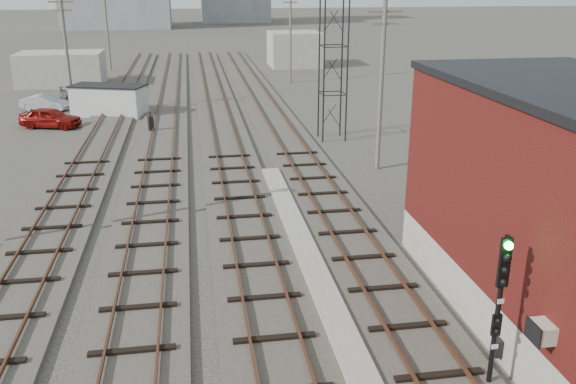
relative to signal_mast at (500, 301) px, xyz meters
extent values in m
plane|color=#282621|center=(-3.70, 51.02, -2.56)|extent=(320.00, 320.00, 0.00)
cube|color=#332D28|center=(-1.20, 30.02, -2.46)|extent=(3.20, 90.00, 0.20)
cube|color=#4C2816|center=(-1.92, 30.02, -2.23)|extent=(0.07, 90.00, 0.12)
cube|color=#4C2816|center=(-0.48, 30.02, -2.23)|extent=(0.07, 90.00, 0.12)
cube|color=#332D28|center=(-5.20, 30.02, -2.46)|extent=(3.20, 90.00, 0.20)
cube|color=#4C2816|center=(-5.92, 30.02, -2.23)|extent=(0.07, 90.00, 0.12)
cube|color=#4C2816|center=(-4.48, 30.02, -2.23)|extent=(0.07, 90.00, 0.12)
cube|color=#332D28|center=(-9.20, 30.02, -2.46)|extent=(3.20, 90.00, 0.20)
cube|color=#4C2816|center=(-9.92, 30.02, -2.23)|extent=(0.07, 90.00, 0.12)
cube|color=#4C2816|center=(-8.48, 30.02, -2.23)|extent=(0.07, 90.00, 0.12)
cube|color=#332D28|center=(-13.20, 30.02, -2.46)|extent=(3.20, 90.00, 0.20)
cube|color=#4C2816|center=(-13.92, 30.02, -2.23)|extent=(0.07, 90.00, 0.12)
cube|color=#4C2816|center=(-12.48, 30.02, -2.23)|extent=(0.07, 90.00, 0.12)
cube|color=gray|center=(-3.20, 5.02, -2.43)|extent=(0.90, 28.00, 0.26)
cube|color=gray|center=(3.80, 3.02, -1.81)|extent=(6.00, 12.00, 1.50)
cube|color=beige|center=(0.58, -0.98, -0.31)|extent=(0.45, 0.62, 0.45)
cube|color=black|center=(0.70, 1.02, -2.06)|extent=(0.20, 0.35, 0.50)
cylinder|color=black|center=(1.05, 25.27, 4.94)|extent=(0.10, 0.10, 15.00)
cylinder|color=black|center=(2.55, 25.27, 4.94)|extent=(0.10, 0.10, 15.00)
cylinder|color=black|center=(1.05, 26.77, 4.94)|extent=(0.10, 0.10, 15.00)
cylinder|color=black|center=(2.55, 26.77, 4.94)|extent=(0.10, 0.10, 15.00)
cylinder|color=#595147|center=(-16.20, 36.02, 1.94)|extent=(0.24, 0.24, 9.00)
cube|color=#595147|center=(-16.20, 36.02, 5.84)|extent=(1.80, 0.12, 0.12)
cube|color=#595147|center=(-16.20, 36.02, 5.24)|extent=(1.40, 0.12, 0.12)
cylinder|color=#595147|center=(-16.20, 61.02, 1.94)|extent=(0.24, 0.24, 9.00)
cylinder|color=#595147|center=(2.80, 19.02, 1.94)|extent=(0.24, 0.24, 9.00)
cube|color=#595147|center=(2.80, 19.02, 5.84)|extent=(1.80, 0.12, 0.12)
cube|color=#595147|center=(2.80, 19.02, 5.24)|extent=(1.40, 0.12, 0.12)
cylinder|color=#595147|center=(2.80, 49.02, 1.94)|extent=(0.24, 0.24, 9.00)
cube|color=#595147|center=(2.80, 49.02, 5.24)|extent=(1.40, 0.12, 0.12)
cube|color=gray|center=(-19.70, 51.02, -0.96)|extent=(8.00, 5.00, 3.20)
cube|color=gray|center=(5.30, 61.02, -0.56)|extent=(6.00, 6.00, 4.00)
cylinder|color=black|center=(0.00, 0.03, -0.41)|extent=(0.13, 0.13, 4.29)
cube|color=black|center=(0.00, 0.01, 1.04)|extent=(0.28, 0.10, 1.29)
sphere|color=#0CE533|center=(0.00, -0.08, 1.52)|extent=(0.21, 0.21, 0.21)
sphere|color=black|center=(0.00, -0.08, 1.20)|extent=(0.21, 0.21, 0.21)
sphere|color=black|center=(0.00, -0.08, 0.88)|extent=(0.21, 0.21, 0.21)
sphere|color=black|center=(0.00, -0.08, 0.56)|extent=(0.21, 0.21, 0.21)
cube|color=black|center=(0.00, 0.01, -0.68)|extent=(0.24, 0.09, 0.59)
cube|color=white|center=(0.00, -0.05, 0.02)|extent=(0.17, 0.02, 0.13)
cube|color=white|center=(0.00, -0.05, -1.27)|extent=(0.17, 0.02, 0.13)
cube|color=black|center=(-10.03, 29.41, -1.92)|extent=(0.42, 0.42, 1.05)
cylinder|color=black|center=(-10.03, 29.41, -1.24)|extent=(0.08, 0.08, 0.32)
cube|color=silver|center=(-13.46, 35.73, -1.43)|extent=(5.85, 3.91, 2.25)
cube|color=black|center=(-13.46, 35.73, -0.26)|extent=(6.08, 4.14, 0.11)
imported|color=maroon|center=(-17.13, 32.19, -1.84)|extent=(4.53, 2.85, 1.44)
imported|color=#A3A5AA|center=(-18.79, 38.50, -1.93)|extent=(4.01, 2.53, 1.25)
imported|color=gray|center=(-16.32, 42.53, -1.95)|extent=(4.29, 1.96, 1.22)
camera|label=1|loc=(-7.20, -12.19, 7.47)|focal=38.00mm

